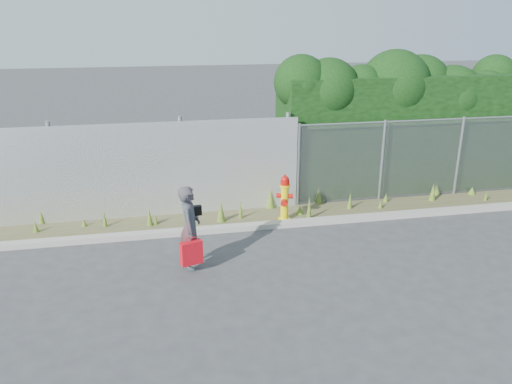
{
  "coord_description": "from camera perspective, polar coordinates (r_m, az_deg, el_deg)",
  "views": [
    {
      "loc": [
        -2.17,
        -8.06,
        4.42
      ],
      "look_at": [
        -0.3,
        1.4,
        1.0
      ],
      "focal_mm": 35.0,
      "sensor_mm": 36.0,
      "label": 1
    }
  ],
  "objects": [
    {
      "name": "curb",
      "position": [
        11.0,
        1.13,
        -3.83
      ],
      "size": [
        16.0,
        0.22,
        0.12
      ],
      "primitive_type": "cube",
      "color": "gray",
      "rests_on": "ground"
    },
    {
      "name": "weed_strip",
      "position": [
        11.51,
        -1.68,
        -2.46
      ],
      "size": [
        16.0,
        1.35,
        0.55
      ],
      "color": "#4C472B",
      "rests_on": "ground"
    },
    {
      "name": "black_shoulder_bag",
      "position": [
        9.19,
        -7.0,
        -2.13
      ],
      "size": [
        0.24,
        0.1,
        0.18
      ],
      "rotation": [
        0.0,
        0.0,
        0.14
      ],
      "color": "black"
    },
    {
      "name": "red_tote_bag",
      "position": [
        9.06,
        -7.39,
        -6.89
      ],
      "size": [
        0.39,
        0.15,
        0.52
      ],
      "rotation": [
        0.0,
        0.0,
        0.3
      ],
      "color": "red"
    },
    {
      "name": "woman",
      "position": [
        9.15,
        -7.56,
        -4.05
      ],
      "size": [
        0.46,
        0.63,
        1.58
      ],
      "primitive_type": "imported",
      "rotation": [
        0.0,
        0.0,
        1.42
      ],
      "color": "#0F5860",
      "rests_on": "ground"
    },
    {
      "name": "fire_hydrant",
      "position": [
        11.22,
        3.3,
        -0.77
      ],
      "size": [
        0.37,
        0.33,
        1.1
      ],
      "rotation": [
        0.0,
        0.0,
        -0.34
      ],
      "color": "yellow",
      "rests_on": "ground"
    },
    {
      "name": "ground",
      "position": [
        9.45,
        3.47,
        -8.42
      ],
      "size": [
        80.0,
        80.0,
        0.0
      ],
      "primitive_type": "plane",
      "color": "#38383A",
      "rests_on": "ground"
    },
    {
      "name": "hedge",
      "position": [
        13.92,
        17.19,
        8.58
      ],
      "size": [
        7.56,
        1.95,
        3.63
      ],
      "color": "black",
      "rests_on": "ground"
    },
    {
      "name": "chainlink_fence",
      "position": [
        13.23,
        18.33,
        3.68
      ],
      "size": [
        6.5,
        0.07,
        2.05
      ],
      "color": "gray",
      "rests_on": "ground"
    },
    {
      "name": "corrugated_fence",
      "position": [
        11.6,
        -16.03,
        2.14
      ],
      "size": [
        8.5,
        0.21,
        2.3
      ],
      "color": "#B9BDC1",
      "rests_on": "ground"
    }
  ]
}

